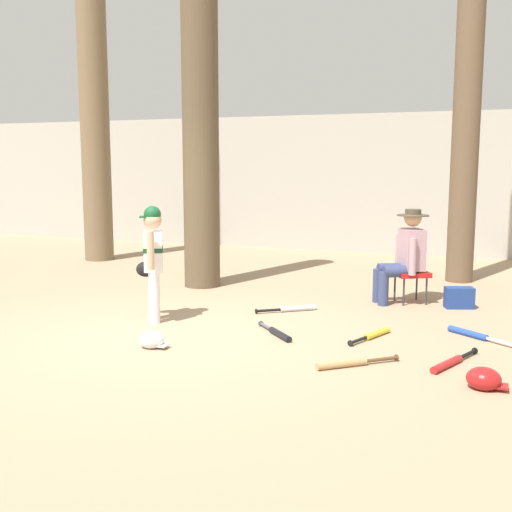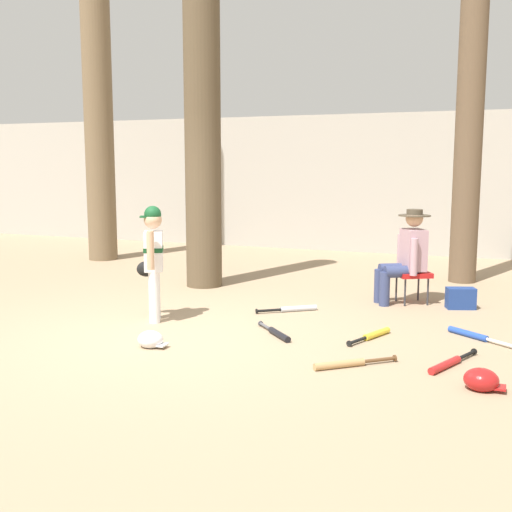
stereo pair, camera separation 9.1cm
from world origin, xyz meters
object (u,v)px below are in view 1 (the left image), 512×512
(bat_black_composite, at_px, (278,333))
(bat_yellow_trainer, at_px, (374,334))
(bat_aluminum_silver, at_px, (293,309))
(bat_red_barrel, at_px, (450,363))
(young_ballplayer, at_px, (153,256))
(bat_blue_youth, at_px, (473,334))
(folding_stool, at_px, (411,275))
(bat_wood_tan, at_px, (348,363))
(tree_behind_spectator, at_px, (467,108))
(handbag_beside_stool, at_px, (459,298))
(batting_helmet_white, at_px, (152,340))
(batting_helmet_red, at_px, (484,379))
(tree_near_player, at_px, (201,133))
(tree_far_left, at_px, (93,88))
(seated_spectator, at_px, (404,253))

(bat_black_composite, bearing_deg, bat_yellow_trainer, 18.18)
(bat_aluminum_silver, xyz_separation_m, bat_red_barrel, (1.92, -1.49, 0.00))
(young_ballplayer, relative_size, bat_yellow_trainer, 1.92)
(bat_blue_youth, bearing_deg, folding_stool, 119.53)
(folding_stool, height_order, bat_red_barrel, folding_stool)
(young_ballplayer, height_order, bat_wood_tan, young_ballplayer)
(tree_behind_spectator, xyz_separation_m, young_ballplayer, (-3.09, -3.80, -1.82))
(handbag_beside_stool, bearing_deg, batting_helmet_white, -133.46)
(bat_yellow_trainer, relative_size, bat_aluminum_silver, 1.06)
(folding_stool, relative_size, batting_helmet_red, 1.70)
(tree_near_player, distance_m, bat_aluminum_silver, 2.97)
(tree_far_left, bearing_deg, bat_blue_youth, -25.02)
(tree_behind_spectator, xyz_separation_m, bat_wood_tan, (-0.66, -4.63, -2.53))
(young_ballplayer, relative_size, bat_aluminum_silver, 2.03)
(bat_red_barrel, bearing_deg, batting_helmet_red, -59.10)
(handbag_beside_stool, height_order, bat_blue_youth, handbag_beside_stool)
(bat_blue_youth, bearing_deg, tree_far_left, 154.98)
(batting_helmet_red, bearing_deg, bat_black_composite, 156.90)
(bat_blue_youth, bearing_deg, tree_behind_spectator, 95.67)
(folding_stool, xyz_separation_m, bat_black_composite, (-1.07, -2.11, -0.33))
(bat_wood_tan, bearing_deg, seated_spectator, 88.31)
(folding_stool, bearing_deg, tree_near_player, 178.72)
(tree_near_player, distance_m, handbag_beside_stool, 4.14)
(young_ballplayer, distance_m, tree_far_left, 5.48)
(bat_blue_youth, xyz_separation_m, batting_helmet_red, (0.14, -1.53, 0.05))
(young_ballplayer, relative_size, bat_wood_tan, 2.02)
(handbag_beside_stool, height_order, bat_red_barrel, handbag_beside_stool)
(tree_behind_spectator, height_order, batting_helmet_white, tree_behind_spectator)
(handbag_beside_stool, bearing_deg, tree_near_player, 177.39)
(bat_black_composite, height_order, bat_wood_tan, same)
(handbag_beside_stool, bearing_deg, bat_red_barrel, -88.49)
(tree_behind_spectator, xyz_separation_m, batting_helmet_white, (-2.58, -4.73, -2.49))
(bat_aluminum_silver, bearing_deg, handbag_beside_stool, 25.91)
(bat_wood_tan, xyz_separation_m, bat_red_barrel, (0.83, 0.34, 0.00))
(handbag_beside_stool, height_order, tree_far_left, tree_far_left)
(young_ballplayer, distance_m, bat_yellow_trainer, 2.57)
(tree_near_player, xyz_separation_m, bat_blue_youth, (3.80, -1.51, -2.16))
(batting_helmet_red, bearing_deg, batting_helmet_white, 179.08)
(handbag_beside_stool, relative_size, batting_helmet_white, 1.14)
(batting_helmet_white, bearing_deg, tree_behind_spectator, 61.41)
(seated_spectator, height_order, bat_yellow_trainer, seated_spectator)
(tree_near_player, bearing_deg, tree_behind_spectator, 26.47)
(seated_spectator, relative_size, bat_red_barrel, 1.57)
(bat_blue_youth, bearing_deg, bat_aluminum_silver, 167.87)
(bat_yellow_trainer, relative_size, bat_wood_tan, 1.06)
(tree_near_player, bearing_deg, batting_helmet_red, -37.70)
(seated_spectator, bearing_deg, bat_black_composite, -115.43)
(seated_spectator, distance_m, bat_blue_youth, 1.77)
(tree_near_player, relative_size, bat_aluminum_silver, 8.09)
(tree_far_left, relative_size, bat_aluminum_silver, 10.87)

